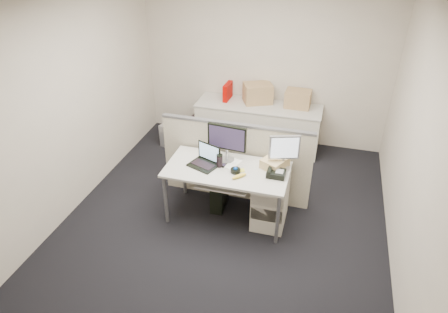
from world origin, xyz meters
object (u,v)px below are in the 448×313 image
(laptop, at_px, (203,157))
(desk, at_px, (227,173))
(desk_phone, at_px, (276,174))
(monitor_main, at_px, (227,143))

(laptop, bearing_deg, desk, 24.59)
(laptop, bearing_deg, desk_phone, 22.25)
(desk, bearing_deg, monitor_main, 106.07)
(desk, relative_size, laptop, 4.44)
(monitor_main, xyz_separation_m, desk_phone, (0.65, -0.18, -0.21))
(desk, bearing_deg, laptop, -176.19)
(desk, distance_m, laptop, 0.36)
(monitor_main, distance_m, desk_phone, 0.71)
(desk, xyz_separation_m, monitor_main, (-0.05, 0.18, 0.31))
(monitor_main, bearing_deg, desk, -68.63)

